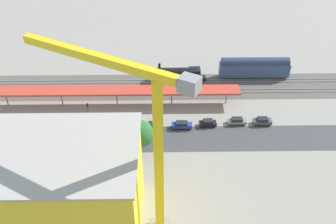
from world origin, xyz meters
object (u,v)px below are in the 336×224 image
at_px(parked_car_4, 154,126).
at_px(traffic_light, 88,112).
at_px(parked_car_5, 124,128).
at_px(box_truck_0, 10,164).
at_px(parked_car_0, 262,121).
at_px(tower_crane, 143,140).
at_px(locomotive, 180,74).
at_px(passenger_coach, 255,67).
at_px(platform_canopy_near, 116,91).
at_px(parked_car_3, 182,125).
at_px(parked_car_2, 208,123).
at_px(street_tree_1, 31,142).
at_px(box_truck_1, 114,158).
at_px(parked_car_1, 237,121).
at_px(street_tree_2, 140,134).
at_px(construction_building, 21,192).

distance_m(parked_car_4, traffic_light, 15.26).
xyz_separation_m(parked_car_5, box_truck_0, (22.55, 11.10, 0.97)).
height_order(parked_car_0, parked_car_4, parked_car_4).
bearing_deg(tower_crane, locomotive, -102.46).
height_order(locomotive, passenger_coach, passenger_coach).
distance_m(platform_canopy_near, parked_car_4, 14.48).
bearing_deg(locomotive, box_truck_0, 41.29).
bearing_deg(parked_car_3, locomotive, -94.65).
xyz_separation_m(platform_canopy_near, parked_car_2, (-21.58, 10.75, -3.27)).
xyz_separation_m(tower_crane, street_tree_1, (22.74, -17.56, -13.87)).
distance_m(locomotive, parked_car_0, 27.86).
relative_size(locomotive, box_truck_1, 1.70).
height_order(parked_car_4, traffic_light, traffic_light).
distance_m(platform_canopy_near, box_truck_0, 30.49).
relative_size(platform_canopy_near, parked_car_1, 13.54).
relative_size(parked_car_4, street_tree_1, 0.61).
relative_size(parked_car_1, parked_car_5, 0.99).
bearing_deg(platform_canopy_near, parked_car_4, 128.68).
distance_m(locomotive, box_truck_1, 36.74).
height_order(locomotive, traffic_light, traffic_light).
height_order(parked_car_2, box_truck_1, box_truck_1).
xyz_separation_m(parked_car_2, street_tree_1, (37.85, 9.46, 4.58)).
height_order(box_truck_1, street_tree_1, street_tree_1).
bearing_deg(box_truck_1, tower_crane, 111.55).
distance_m(street_tree_2, traffic_light, 14.93).
xyz_separation_m(parked_car_0, street_tree_1, (50.82, 9.10, 4.54)).
xyz_separation_m(platform_canopy_near, street_tree_1, (16.27, 20.21, 1.31)).
height_order(platform_canopy_near, parked_car_5, platform_canopy_near).
bearing_deg(parked_car_3, street_tree_2, 39.12).
height_order(parked_car_2, street_tree_2, street_tree_2).
distance_m(parked_car_2, traffic_light, 27.75).
height_order(platform_canopy_near, passenger_coach, passenger_coach).
xyz_separation_m(locomotive, box_truck_1, (16.93, 32.61, -0.27)).
relative_size(platform_canopy_near, passenger_coach, 3.15).
height_order(street_tree_1, traffic_light, street_tree_1).
height_order(parked_car_5, construction_building, construction_building).
bearing_deg(parked_car_5, box_truck_1, 80.36).
xyz_separation_m(parked_car_2, box_truck_1, (21.35, 11.23, 0.85)).
distance_m(passenger_coach, parked_car_5, 42.43).
bearing_deg(parked_car_4, construction_building, 48.53).
relative_size(parked_car_5, tower_crane, 0.15).
bearing_deg(street_tree_2, box_truck_0, 7.53).
xyz_separation_m(construction_building, box_truck_1, (-13.77, -14.35, -6.85)).
distance_m(passenger_coach, parked_car_1, 23.40).
distance_m(parked_car_4, construction_building, 34.63).
bearing_deg(parked_car_4, traffic_light, -5.57).
height_order(tower_crane, traffic_light, tower_crane).
relative_size(locomotive, parked_car_2, 3.58).
distance_m(locomotive, traffic_light, 30.77).
relative_size(parked_car_0, parked_car_1, 0.96).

